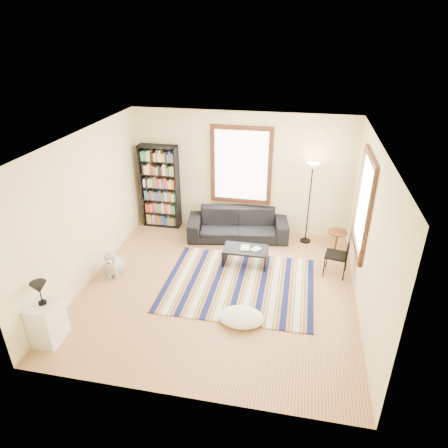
% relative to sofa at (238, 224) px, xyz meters
% --- Properties ---
extents(floor, '(5.00, 5.00, 0.10)m').
position_rel_sofa_xyz_m(floor, '(-0.01, -2.05, -0.38)').
color(floor, tan).
rests_on(floor, ground).
extents(ceiling, '(5.00, 5.00, 0.10)m').
position_rel_sofa_xyz_m(ceiling, '(-0.01, -2.05, 2.52)').
color(ceiling, white).
rests_on(ceiling, floor).
extents(wall_back, '(5.00, 0.10, 2.80)m').
position_rel_sofa_xyz_m(wall_back, '(-0.01, 0.50, 1.07)').
color(wall_back, beige).
rests_on(wall_back, floor).
extents(wall_front, '(5.00, 0.10, 2.80)m').
position_rel_sofa_xyz_m(wall_front, '(-0.01, -4.60, 1.07)').
color(wall_front, beige).
rests_on(wall_front, floor).
extents(wall_left, '(0.10, 5.00, 2.80)m').
position_rel_sofa_xyz_m(wall_left, '(-2.56, -2.05, 1.07)').
color(wall_left, beige).
rests_on(wall_left, floor).
extents(wall_right, '(0.10, 5.00, 2.80)m').
position_rel_sofa_xyz_m(wall_right, '(2.54, -2.05, 1.07)').
color(wall_right, beige).
rests_on(wall_right, floor).
extents(window_back, '(1.20, 0.06, 1.60)m').
position_rel_sofa_xyz_m(window_back, '(-0.01, 0.42, 1.27)').
color(window_back, white).
rests_on(window_back, wall_back).
extents(window_right, '(0.06, 1.20, 1.60)m').
position_rel_sofa_xyz_m(window_right, '(2.46, -1.25, 1.27)').
color(window_right, white).
rests_on(window_right, wall_right).
extents(rug, '(2.84, 2.27, 0.02)m').
position_rel_sofa_xyz_m(rug, '(0.34, -1.87, -0.32)').
color(rug, '#0C1440').
rests_on(rug, floor).
extents(sofa, '(1.25, 2.38, 0.66)m').
position_rel_sofa_xyz_m(sofa, '(0.00, 0.00, 0.00)').
color(sofa, black).
rests_on(sofa, floor).
extents(bookshelf, '(0.90, 0.30, 2.00)m').
position_rel_sofa_xyz_m(bookshelf, '(-1.92, 0.27, 0.67)').
color(bookshelf, black).
rests_on(bookshelf, floor).
extents(coffee_table, '(1.02, 0.78, 0.36)m').
position_rel_sofa_xyz_m(coffee_table, '(0.35, -1.11, -0.15)').
color(coffee_table, black).
rests_on(coffee_table, floor).
extents(book_a, '(0.24, 0.19, 0.02)m').
position_rel_sofa_xyz_m(book_a, '(0.25, -1.11, 0.04)').
color(book_a, beige).
rests_on(book_a, coffee_table).
extents(book_b, '(0.24, 0.25, 0.02)m').
position_rel_sofa_xyz_m(book_b, '(0.50, -1.06, 0.04)').
color(book_b, beige).
rests_on(book_b, coffee_table).
extents(floor_cushion, '(0.90, 0.77, 0.19)m').
position_rel_sofa_xyz_m(floor_cushion, '(0.55, -2.91, -0.24)').
color(floor_cushion, silver).
rests_on(floor_cushion, floor).
extents(floor_lamp, '(0.32, 0.32, 1.86)m').
position_rel_sofa_xyz_m(floor_lamp, '(1.55, 0.10, 0.60)').
color(floor_lamp, black).
rests_on(floor_lamp, floor).
extents(side_table, '(0.51, 0.51, 0.54)m').
position_rel_sofa_xyz_m(side_table, '(2.19, -0.34, -0.06)').
color(side_table, '#4D2013').
rests_on(side_table, floor).
extents(folding_chair, '(0.49, 0.47, 0.86)m').
position_rel_sofa_xyz_m(folding_chair, '(2.14, -1.14, 0.10)').
color(folding_chair, black).
rests_on(folding_chair, floor).
extents(white_cabinet, '(0.39, 0.50, 0.70)m').
position_rel_sofa_xyz_m(white_cabinet, '(-2.31, -3.91, 0.02)').
color(white_cabinet, white).
rests_on(white_cabinet, floor).
extents(table_lamp, '(0.30, 0.30, 0.38)m').
position_rel_sofa_xyz_m(table_lamp, '(-2.31, -3.91, 0.56)').
color(table_lamp, black).
rests_on(table_lamp, white_cabinet).
extents(dog, '(0.56, 0.68, 0.59)m').
position_rel_sofa_xyz_m(dog, '(-2.14, -1.98, -0.04)').
color(dog, silver).
rests_on(dog, floor).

